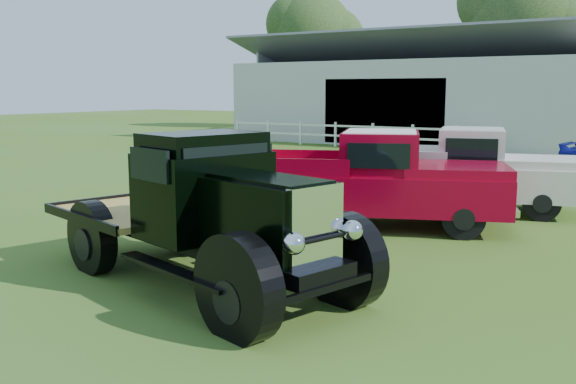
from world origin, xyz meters
The scene contains 8 objects.
ground centered at (0.00, 0.00, 0.00)m, with size 120.00×120.00×0.00m, color #3F5E13.
shed_left centered at (-7.00, 26.00, 2.80)m, with size 18.80×10.20×5.60m, color #A0A0A0, non-canonical shape.
fence_rail centered at (-8.00, 20.00, 0.60)m, with size 14.20×0.16×1.20m, color white, non-canonical shape.
tree_a centered at (-18.00, 33.00, 5.25)m, with size 6.30×6.30×10.50m, color black, non-canonical shape.
tree_b centered at (-4.00, 34.00, 5.75)m, with size 6.90×6.90×11.50m, color black, non-canonical shape.
vintage_flatbed centered at (0.12, -1.00, 1.09)m, with size 5.51×2.18×2.18m, color black, non-canonical shape.
red_pickup centered at (0.54, 3.94, 0.99)m, with size 5.41×2.08×1.97m, color maroon, non-canonical shape.
white_pickup centered at (1.57, 6.69, 0.93)m, with size 5.06×1.96×1.86m, color beige, non-canonical shape.
Camera 1 is at (5.96, -7.85, 2.76)m, focal length 40.00 mm.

